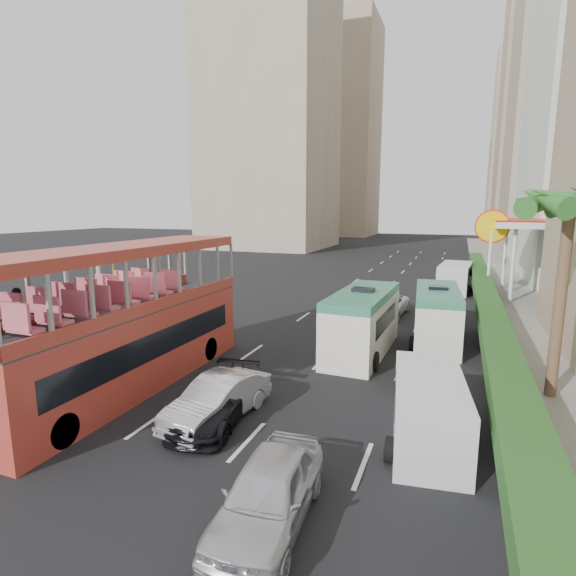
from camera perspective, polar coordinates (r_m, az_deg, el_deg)
The scene contains 19 objects.
ground_plane at distance 14.51m, azimuth -0.12°, elevation -15.62°, with size 200.00×200.00×0.00m, color black.
double_decker_bus at distance 16.65m, azimuth -19.81°, elevation -3.57°, with size 2.50×11.00×5.06m, color #B3382B.
car_silver_lane_a at distance 14.29m, azimuth -8.83°, elevation -16.18°, with size 1.39×3.99×1.32m, color silver.
car_silver_lane_b at distance 10.30m, azimuth -2.45°, elevation -27.65°, with size 1.61×4.00×1.36m, color silver.
car_black at distance 14.29m, azimuth -9.04°, elevation -16.18°, with size 1.73×4.26×1.24m, color black.
van_asset at distance 27.47m, azimuth 12.41°, elevation -3.34°, with size 1.97×4.26×1.18m, color silver.
minibus_near at distance 19.91m, azimuth 9.42°, elevation -4.33°, with size 2.06×6.19×2.74m, color silver.
minibus_far at distance 22.28m, azimuth 18.35°, elevation -3.39°, with size 1.93×5.78×2.56m, color silver.
panel_van_near at distance 13.21m, azimuth 17.43°, elevation -14.53°, with size 1.79×4.48×1.79m, color silver.
panel_van_far at distance 36.41m, azimuth 20.44°, elevation 1.24°, with size 2.10×5.24×2.10m, color silver.
sidewalk at distance 37.95m, azimuth 27.14°, elevation -0.38°, with size 6.00×120.00×0.18m, color #99968C.
kerb_wall at distance 26.83m, azimuth 23.68°, elevation -2.80°, with size 0.30×44.00×1.00m, color silver.
hedge at distance 26.67m, azimuth 23.81°, elevation -1.02°, with size 1.10×44.00×0.70m, color #2D6626.
palm_tree at distance 16.74m, azimuth 31.26°, elevation -1.41°, with size 0.36×0.36×6.40m, color brown.
shell_station at distance 35.77m, azimuth 29.40°, elevation 3.17°, with size 6.50×8.00×5.50m, color silver.
tower_far_a at distance 96.27m, azimuth 29.60°, elevation 18.31°, with size 14.00×14.00×44.00m, color tan.
tower_far_b at distance 117.64m, azimuth 27.92°, elevation 15.74°, with size 14.00×14.00×40.00m, color #B4A48E.
tower_left_a at distance 75.66m, azimuth -2.34°, elevation 25.28°, with size 18.00×18.00×52.00m, color #B4A48E.
tower_left_b at distance 106.93m, azimuth 6.59°, elevation 19.12°, with size 16.00×16.00×46.00m, color tan.
Camera 1 is at (4.69, -12.19, 6.32)m, focal length 28.00 mm.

